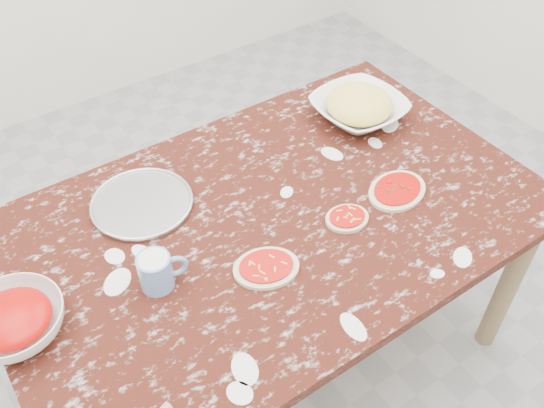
{
  "coord_description": "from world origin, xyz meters",
  "views": [
    {
      "loc": [
        -0.69,
        -1.0,
        2.0
      ],
      "look_at": [
        0.0,
        0.0,
        0.8
      ],
      "focal_mm": 38.97,
      "sensor_mm": 36.0,
      "label": 1
    }
  ],
  "objects": [
    {
      "name": "cheese_bowl",
      "position": [
        0.52,
        0.23,
        0.79
      ],
      "size": [
        0.32,
        0.32,
        0.08
      ],
      "primitive_type": "imported",
      "rotation": [
        0.0,
        0.0,
        0.04
      ],
      "color": "white",
      "rests_on": "worktable"
    },
    {
      "name": "flour_mug",
      "position": [
        -0.39,
        -0.04,
        0.8
      ],
      "size": [
        0.13,
        0.09,
        0.1
      ],
      "color": "#6791CA",
      "rests_on": "worktable"
    },
    {
      "name": "sauce_bowl",
      "position": [
        -0.74,
        0.03,
        0.79
      ],
      "size": [
        0.3,
        0.3,
        0.08
      ],
      "primitive_type": "imported",
      "rotation": [
        0.0,
        0.0,
        0.21
      ],
      "color": "white",
      "rests_on": "worktable"
    },
    {
      "name": "pizza_right",
      "position": [
        0.37,
        -0.13,
        0.76
      ],
      "size": [
        0.23,
        0.19,
        0.02
      ],
      "color": "beige",
      "rests_on": "worktable"
    },
    {
      "name": "pizza_left",
      "position": [
        -0.13,
        -0.16,
        0.76
      ],
      "size": [
        0.22,
        0.19,
        0.02
      ],
      "color": "beige",
      "rests_on": "worktable"
    },
    {
      "name": "pizza_tray",
      "position": [
        -0.3,
        0.26,
        0.76
      ],
      "size": [
        0.37,
        0.37,
        0.01
      ],
      "primitive_type": "cylinder",
      "rotation": [
        0.0,
        0.0,
        0.29
      ],
      "color": "#B2B2B7",
      "rests_on": "worktable"
    },
    {
      "name": "ground",
      "position": [
        0.0,
        0.0,
        0.0
      ],
      "size": [
        4.0,
        4.0,
        0.0
      ],
      "primitive_type": "plane",
      "color": "gray"
    },
    {
      "name": "worktable",
      "position": [
        0.0,
        0.0,
        0.67
      ],
      "size": [
        1.6,
        1.0,
        0.75
      ],
      "color": "#35120B",
      "rests_on": "ground"
    },
    {
      "name": "pizza_mid",
      "position": [
        0.17,
        -0.14,
        0.76
      ],
      "size": [
        0.15,
        0.13,
        0.02
      ],
      "color": "beige",
      "rests_on": "worktable"
    }
  ]
}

